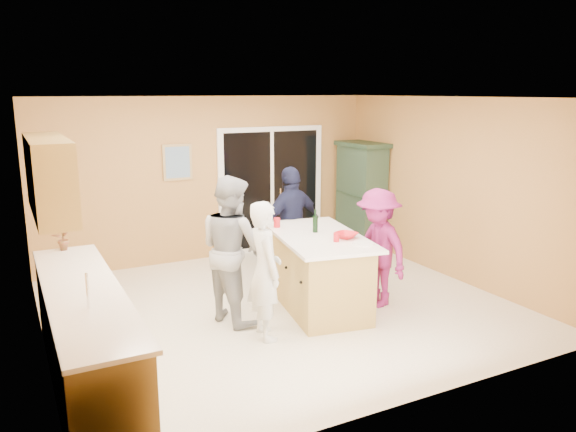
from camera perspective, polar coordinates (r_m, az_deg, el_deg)
name	(u,v)px	position (r m, az deg, el deg)	size (l,w,h in m)	color
floor	(281,307)	(7.19, -0.71, -9.26)	(5.50, 5.50, 0.00)	white
ceiling	(280,98)	(6.67, -0.77, 11.94)	(5.50, 5.00, 0.10)	white
wall_back	(211,179)	(9.09, -7.79, 3.77)	(5.50, 0.10, 2.60)	tan
wall_front	(415,261)	(4.77, 12.79, -4.48)	(5.50, 0.10, 2.60)	tan
wall_left	(34,232)	(6.14, -24.41, -1.51)	(0.10, 5.00, 2.60)	tan
wall_right	(452,189)	(8.38, 16.36, 2.64)	(0.10, 5.00, 2.60)	tan
left_cabinet_run	(88,345)	(5.43, -19.70, -12.27)	(0.65, 3.05, 1.24)	tan
upper_cabinets	(49,177)	(5.85, -23.09, 3.71)	(0.35, 1.60, 0.75)	tan
sliding_door	(272,189)	(9.49, -1.68, 2.72)	(1.90, 0.07, 2.10)	white
framed_picture	(177,162)	(8.86, -11.16, 5.38)	(0.46, 0.04, 0.56)	tan
kitchen_island	(318,274)	(7.05, 3.10, -5.88)	(1.27, 1.94, 0.95)	tan
green_hutch	(361,197)	(9.75, 7.44, 1.94)	(0.53, 1.00, 1.83)	#243A27
woman_white	(265,271)	(6.13, -2.36, -5.55)	(0.56, 0.37, 1.54)	silver
woman_grey	(232,249)	(6.60, -5.73, -3.36)	(0.84, 0.66, 1.74)	#A4A5A7
woman_navy	(292,225)	(7.89, 0.41, -0.94)	(0.97, 0.41, 1.66)	#191B38
woman_magenta	(378,248)	(7.15, 9.11, -3.20)	(0.97, 0.56, 1.50)	#901F65
serving_bowl	(346,235)	(6.77, 5.90, -1.96)	(0.26, 0.26, 0.06)	red
tulip_vase	(62,233)	(6.70, -21.98, -1.61)	(0.21, 0.14, 0.40)	#B01122
tumbler_near	(277,223)	(7.26, -1.14, -0.67)	(0.09, 0.09, 0.12)	red
tumbler_far	(336,237)	(6.59, 4.93, -2.19)	(0.07, 0.07, 0.10)	red
wine_bottle	(315,223)	(7.00, 2.79, -0.77)	(0.07, 0.07, 0.29)	black
white_plate	(363,243)	(6.54, 7.65, -2.76)	(0.25, 0.25, 0.02)	white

